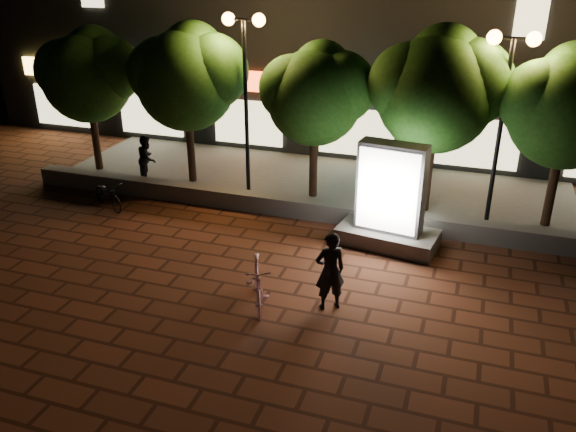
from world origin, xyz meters
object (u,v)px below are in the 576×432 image
at_px(tree_far_right, 571,103).
at_px(street_lamp_right, 508,80).
at_px(scooter_parked, 108,195).
at_px(rider, 330,271).
at_px(ad_kiosk, 390,205).
at_px(tree_far_left, 89,72).
at_px(street_lamp_left, 245,59).
at_px(tree_mid, 317,91).
at_px(pedestrian, 147,159).
at_px(scooter_pink, 258,284).
at_px(tree_right, 439,86).
at_px(tree_left, 188,74).

bearing_deg(tree_far_right, street_lamp_right, -170.39).
bearing_deg(street_lamp_right, scooter_parked, -166.97).
bearing_deg(rider, ad_kiosk, -134.55).
height_order(tree_far_left, street_lamp_left, street_lamp_left).
bearing_deg(street_lamp_left, tree_mid, 7.31).
relative_size(tree_far_right, street_lamp_left, 0.92).
relative_size(tree_far_right, pedestrian, 3.13).
height_order(tree_mid, scooter_pink, tree_mid).
height_order(tree_mid, tree_right, tree_right).
bearing_deg(tree_left, rider, -43.71).
xyz_separation_m(street_lamp_left, ad_kiosk, (4.65, -2.15, -2.95)).
bearing_deg(scooter_parked, tree_right, -43.55).
xyz_separation_m(tree_mid, rider, (1.95, -5.68, -2.35)).
height_order(tree_far_right, ad_kiosk, tree_far_right).
distance_m(tree_mid, scooter_pink, 6.67).
bearing_deg(tree_far_left, tree_far_right, 0.00).
xyz_separation_m(tree_left, rider, (5.94, -5.68, -2.58)).
xyz_separation_m(tree_left, tree_mid, (4.00, -0.00, -0.23)).
relative_size(street_lamp_left, rider, 2.99).
bearing_deg(scooter_parked, tree_left, 1.43).
bearing_deg(tree_far_left, street_lamp_left, -2.76).
distance_m(tree_far_left, tree_right, 10.81).
relative_size(street_lamp_right, scooter_pink, 2.88).
xyz_separation_m(tree_right, scooter_pink, (-2.79, -6.08, -3.05)).
relative_size(tree_right, street_lamp_right, 1.02).
relative_size(scooter_pink, pedestrian, 1.14).
bearing_deg(tree_mid, scooter_pink, -85.13).
height_order(street_lamp_right, pedestrian, street_lamp_right).
bearing_deg(ad_kiosk, scooter_pink, -119.56).
xyz_separation_m(tree_left, tree_far_right, (10.50, -0.00, -0.08)).
bearing_deg(scooter_parked, rider, -82.83).
bearing_deg(pedestrian, rider, -142.05).
xyz_separation_m(street_lamp_right, scooter_parked, (-10.36, -2.40, -3.48)).
xyz_separation_m(street_lamp_left, street_lamp_right, (7.00, 0.00, -0.13)).
relative_size(rider, scooter_parked, 1.11).
bearing_deg(scooter_pink, pedestrian, 112.78).
bearing_deg(tree_left, tree_right, 0.00).
bearing_deg(tree_mid, tree_far_right, 0.00).
distance_m(tree_far_left, tree_left, 3.51).
bearing_deg(ad_kiosk, tree_left, 159.90).
height_order(tree_left, street_lamp_left, street_lamp_left).
bearing_deg(scooter_pink, street_lamp_right, 28.69).
height_order(tree_mid, rider, tree_mid).
height_order(street_lamp_left, street_lamp_right, street_lamp_left).
height_order(tree_left, pedestrian, tree_left).
relative_size(tree_far_right, scooter_parked, 3.05).
xyz_separation_m(tree_far_left, street_lamp_left, (5.45, -0.26, 0.74)).
relative_size(tree_far_left, rider, 2.67).
bearing_deg(street_lamp_right, tree_left, 178.32).
xyz_separation_m(tree_mid, ad_kiosk, (2.60, -2.41, -2.14)).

